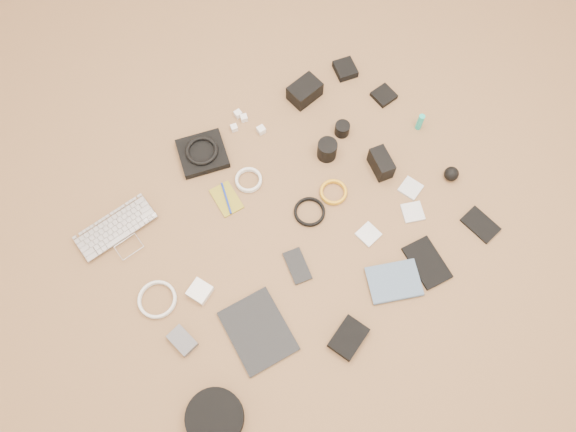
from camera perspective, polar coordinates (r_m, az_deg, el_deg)
laptop at (r=2.21m, az=-16.51°, el=-2.02°), size 0.32×0.23×0.02m
headphone_pouch at (r=2.29m, az=-8.68°, el=6.28°), size 0.23×0.22×0.03m
headphones at (r=2.27m, az=-8.76°, el=6.58°), size 0.17×0.17×0.02m
charger_a at (r=2.34m, az=-5.50°, el=8.91°), size 0.03×0.03×0.02m
charger_b at (r=2.36m, az=-4.50°, el=9.90°), size 0.03×0.03×0.03m
charger_c at (r=2.38m, az=-5.10°, el=10.29°), size 0.03×0.03×0.03m
charger_d at (r=2.33m, az=-2.74°, el=8.73°), size 0.03×0.03×0.03m
dslr_camera at (r=2.40m, az=1.70°, el=12.55°), size 0.14×0.11×0.08m
lens_pouch at (r=2.50m, az=5.83°, el=14.62°), size 0.10×0.11×0.03m
notebook_olive at (r=2.20m, az=-6.27°, el=1.73°), size 0.09×0.14×0.01m
pen_blue at (r=2.20m, az=-6.29°, el=1.82°), size 0.05×0.13×0.01m
cable_white_a at (r=2.23m, az=-4.01°, el=3.60°), size 0.11×0.11×0.01m
lens_a at (r=2.25m, az=3.99°, el=6.73°), size 0.10×0.10×0.08m
lens_b at (r=2.32m, az=5.53°, el=8.79°), size 0.07×0.07×0.06m
card_reader at (r=2.45m, az=9.71°, el=11.98°), size 0.09×0.09×0.02m
power_brick at (r=2.08m, az=-8.94°, el=-7.57°), size 0.10×0.10×0.03m
cable_white_b at (r=2.11m, az=-13.11°, el=-8.29°), size 0.19×0.19×0.01m
cable_black at (r=2.17m, az=2.19°, el=0.37°), size 0.15×0.15×0.01m
cable_yellow at (r=2.21m, az=4.63°, el=2.37°), size 0.12×0.12×0.01m
flash at (r=2.25m, az=9.44°, el=5.29°), size 0.08×0.13×0.09m
lens_cleaner at (r=2.37m, az=13.26°, el=9.28°), size 0.03×0.03×0.09m
battery_charger at (r=2.05m, az=-10.69°, el=-12.32°), size 0.08×0.11×0.03m
tablet at (r=2.03m, az=-3.06°, el=-11.59°), size 0.22×0.28×0.01m
phone at (r=2.09m, az=0.96°, el=-5.09°), size 0.10×0.14×0.01m
filter_case_left at (r=2.15m, az=8.17°, el=-1.85°), size 0.09×0.09×0.01m
filter_case_mid at (r=2.22m, az=12.55°, el=0.39°), size 0.10×0.10×0.01m
filter_case_right at (r=2.26m, az=12.35°, el=2.78°), size 0.10×0.10×0.01m
air_blower at (r=2.30m, az=16.27°, el=4.14°), size 0.07×0.07×0.06m
headphone_case at (r=1.99m, az=-7.44°, el=-19.66°), size 0.22×0.22×0.05m
drive_case at (r=2.03m, az=6.17°, el=-12.21°), size 0.16×0.13×0.03m
paperback at (r=2.09m, az=11.21°, el=-8.39°), size 0.23×0.21×0.02m
notebook_black_a at (r=2.16m, az=13.93°, el=-4.62°), size 0.14×0.20×0.01m
notebook_black_b at (r=2.27m, az=18.97°, el=-0.83°), size 0.11×0.14×0.01m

